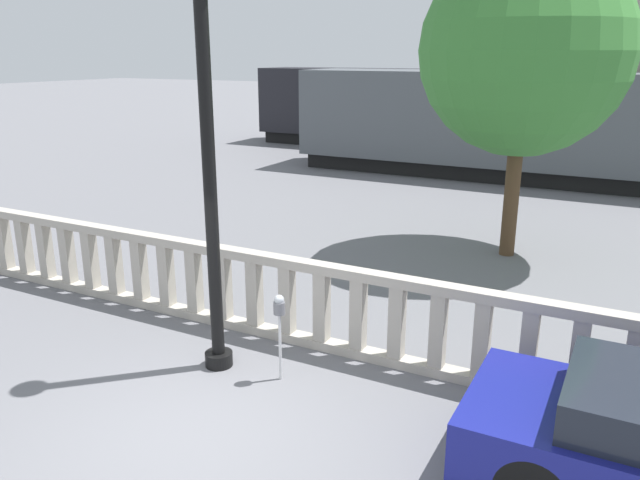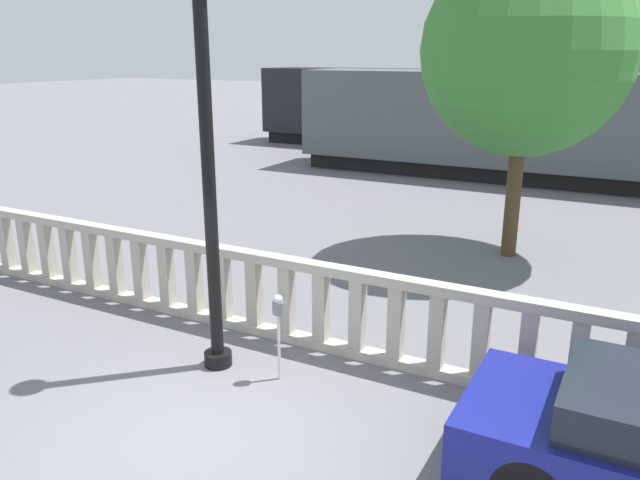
{
  "view_description": "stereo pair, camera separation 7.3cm",
  "coord_description": "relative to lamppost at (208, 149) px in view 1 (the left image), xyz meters",
  "views": [
    {
      "loc": [
        4.23,
        -4.87,
        4.27
      ],
      "look_at": [
        -0.26,
        3.71,
        1.35
      ],
      "focal_mm": 35.0,
      "sensor_mm": 36.0,
      "label": 1
    },
    {
      "loc": [
        4.29,
        -4.84,
        4.27
      ],
      "look_at": [
        -0.26,
        3.71,
        1.35
      ],
      "focal_mm": 35.0,
      "sensor_mm": 36.0,
      "label": 2
    }
  ],
  "objects": [
    {
      "name": "tree_left",
      "position": [
        2.56,
        7.1,
        1.21
      ],
      "size": [
        4.25,
        4.25,
        6.44
      ],
      "color": "#4C3823",
      "rests_on": "ground"
    },
    {
      "name": "parking_meter",
      "position": [
        0.98,
        0.07,
        -2.12
      ],
      "size": [
        0.16,
        0.16,
        1.23
      ],
      "color": "silver",
      "rests_on": "ground"
    },
    {
      "name": "balustrade",
      "position": [
        0.75,
        1.17,
        -2.42
      ],
      "size": [
        14.33,
        0.24,
        1.34
      ],
      "color": "#ADA599",
      "rests_on": "ground"
    },
    {
      "name": "lamppost",
      "position": [
        0.0,
        0.0,
        0.0
      ],
      "size": [
        0.44,
        0.44,
        5.36
      ],
      "color": "black",
      "rests_on": "ground"
    },
    {
      "name": "train_near",
      "position": [
        3.85,
        15.97,
        -1.16
      ],
      "size": [
        20.94,
        3.09,
        4.26
      ],
      "color": "black",
      "rests_on": "ground"
    },
    {
      "name": "train_far",
      "position": [
        -2.8,
        20.97,
        -1.2
      ],
      "size": [
        18.1,
        2.65,
        4.17
      ],
      "color": "black",
      "rests_on": "ground"
    },
    {
      "name": "ground_plane",
      "position": [
        0.75,
        -1.55,
        -3.09
      ],
      "size": [
        160.0,
        160.0,
        0.0
      ],
      "primitive_type": "plane",
      "color": "slate"
    }
  ]
}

